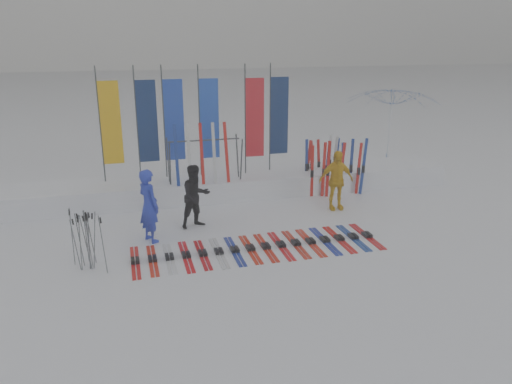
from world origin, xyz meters
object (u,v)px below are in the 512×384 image
object	(u,v)px
person_yellow	(336,180)
ski_row	(259,247)
person_black	(196,196)
tent_canopy	(390,127)
person_blue	(149,206)
ski_rack	(205,154)

from	to	relation	value
person_yellow	ski_row	xyz separation A→B (m)	(-2.75, -2.03, -0.78)
person_black	person_yellow	world-z (taller)	person_yellow
person_yellow	tent_canopy	size ratio (longest dim) A/B	0.51
person_blue	ski_row	distance (m)	2.68
person_yellow	ski_rack	size ratio (longest dim) A/B	0.80
tent_canopy	ski_rack	world-z (taller)	tent_canopy
person_blue	person_black	xyz separation A→B (m)	(1.17, 0.61, -0.07)
person_blue	person_yellow	world-z (taller)	person_blue
tent_canopy	ski_row	xyz separation A→B (m)	(-6.42, -5.70, -1.42)
person_yellow	tent_canopy	bearing A→B (deg)	47.83
person_yellow	ski_rack	world-z (taller)	ski_rack
ski_row	ski_rack	world-z (taller)	ski_rack
person_blue	ski_row	size ratio (longest dim) A/B	0.31
person_black	ski_rack	bearing A→B (deg)	53.59
person_blue	ski_row	xyz separation A→B (m)	(2.29, -1.11, -0.83)
tent_canopy	person_blue	bearing A→B (deg)	-152.22
ski_row	person_blue	bearing A→B (deg)	154.21
ski_row	ski_rack	distance (m)	3.92
person_yellow	person_blue	bearing A→B (deg)	-166.76
person_black	ski_row	xyz separation A→B (m)	(1.13, -1.72, -0.76)
person_black	person_yellow	size ratio (longest dim) A/B	0.97
person_blue	person_yellow	bearing A→B (deg)	-107.27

